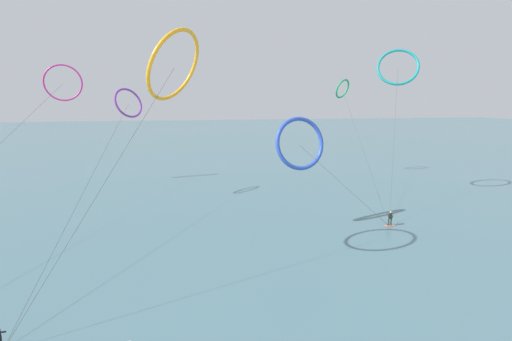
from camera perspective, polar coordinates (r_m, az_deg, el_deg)
The scene contains 8 objects.
sea_water at distance 111.96m, azimuth -6.98°, elevation 5.66°, with size 400.00×200.00×0.08m, color #476B75.
surfer_coral at distance 37.91m, azimuth 22.80°, elevation -8.08°, with size 1.40×0.60×1.70m.
kite_teal at distance 47.90m, azimuth 24.01°, elevation 16.51°, with size 8.84×12.83×20.15m.
kite_magenta at distance 57.32m, azimuth -31.24°, elevation 13.24°, with size 5.48×42.89×18.69m.
kite_cobalt at distance 33.03m, azimuth 7.87°, elevation 4.79°, with size 12.81×2.85×11.88m.
kite_violet at distance 44.64m, azimuth -21.82°, elevation 11.10°, with size 3.85×28.84×14.99m.
kite_amber at distance 23.81m, azimuth -14.41°, elevation 17.62°, with size 11.98×9.76×18.23m.
kite_emerald at distance 58.34m, azimuth 15.19°, elevation 13.87°, with size 5.92×25.07×16.92m.
Camera 1 is at (-4.20, -2.57, 13.64)m, focal length 22.41 mm.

